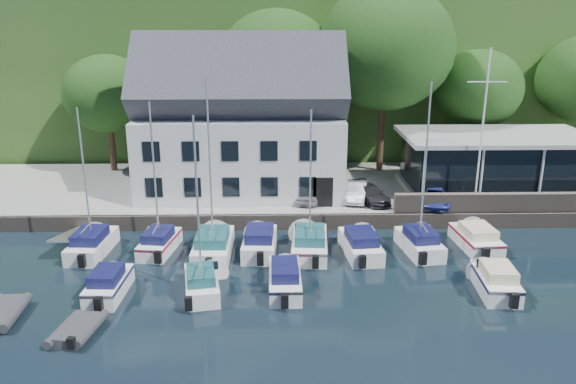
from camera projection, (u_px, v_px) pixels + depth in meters
name	position (u px, v px, depth m)	size (l,w,h in m)	color
ground	(377.00, 317.00, 25.46)	(180.00, 180.00, 0.00)	black
quay	(337.00, 191.00, 41.99)	(60.00, 13.00, 1.00)	#999993
quay_face	(348.00, 222.00, 35.79)	(60.00, 0.30, 1.00)	#5C534A
hillside	(307.00, 51.00, 82.11)	(160.00, 75.00, 16.00)	#28491B
harbor_building	(241.00, 130.00, 39.43)	(14.40, 8.20, 8.70)	silver
club_pavilion	(494.00, 162.00, 40.00)	(13.20, 7.20, 4.10)	black
seawall	(533.00, 202.00, 36.08)	(18.00, 0.50, 1.20)	#5C534A
gangway	(78.00, 243.00, 33.71)	(1.20, 6.00, 1.40)	silver
car_silver	(308.00, 192.00, 38.09)	(1.47, 3.65, 1.24)	#BABABF
car_white	(357.00, 192.00, 38.20)	(1.24, 3.57, 1.18)	silver
car_dgrey	(370.00, 193.00, 37.94)	(1.57, 3.87, 1.12)	#29292D
car_blue	(435.00, 196.00, 37.26)	(1.42, 3.58, 1.23)	navy
flagpole	(482.00, 131.00, 35.14)	(2.46, 0.20, 10.24)	silver
tree_0	(109.00, 114.00, 44.37)	(6.76, 6.76, 9.24)	#153811
tree_1	(192.00, 111.00, 44.89)	(6.88, 6.88, 9.40)	#153811
tree_2	(277.00, 91.00, 44.47)	(9.23, 9.23, 12.62)	#153811
tree_3	(384.00, 81.00, 43.59)	(10.54, 10.54, 14.40)	#153811
tree_4	(476.00, 109.00, 45.34)	(7.00, 7.00, 9.56)	#153811
boat_r1_0	(85.00, 177.00, 30.92)	(1.95, 5.99, 9.08)	white
boat_r1_1	(155.00, 181.00, 31.25)	(1.73, 5.24, 8.54)	white
boat_r1_2	(210.00, 178.00, 30.73)	(2.21, 6.67, 9.08)	white
boat_r1_3	(260.00, 240.00, 32.21)	(1.98, 5.76, 1.55)	white
boat_r1_4	(310.00, 177.00, 31.03)	(2.15, 6.62, 9.08)	white
boat_r1_5	(361.00, 242.00, 32.00)	(1.97, 6.00, 1.46)	white
boat_r1_6	(424.00, 177.00, 31.11)	(1.87, 5.58, 9.02)	white
boat_r1_7	(476.00, 236.00, 32.96)	(2.07, 5.70, 1.39)	white
boat_r2_0	(108.00, 282.00, 27.29)	(1.68, 5.07, 1.44)	white
boat_r2_1	(198.00, 214.00, 26.44)	(1.72, 5.28, 8.28)	white
boat_r2_2	(285.00, 275.00, 27.93)	(1.71, 6.00, 1.43)	white
boat_r2_4	(496.00, 278.00, 27.58)	(1.82, 5.12, 1.49)	white
dinghy_0	(1.00, 311.00, 25.27)	(1.88, 3.13, 0.73)	#323337
dinghy_1	(77.00, 328.00, 23.99)	(1.68, 2.81, 0.65)	#323337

